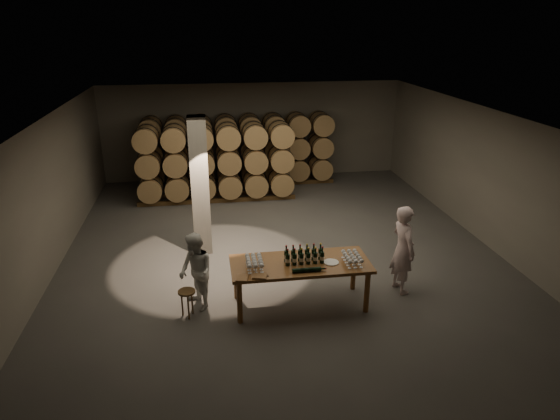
{
  "coord_description": "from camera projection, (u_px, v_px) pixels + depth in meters",
  "views": [
    {
      "loc": [
        -1.64,
        -10.67,
        5.14
      ],
      "look_at": [
        -0.04,
        -0.25,
        1.1
      ],
      "focal_mm": 32.0,
      "sensor_mm": 36.0,
      "label": 1
    }
  ],
  "objects": [
    {
      "name": "person_man",
      "position": [
        403.0,
        249.0,
        9.81
      ],
      "size": [
        0.54,
        0.73,
        1.81
      ],
      "primitive_type": "imported",
      "rotation": [
        0.0,
        0.0,
        1.75
      ],
      "color": "silver",
      "rests_on": "ground"
    },
    {
      "name": "plate",
      "position": [
        331.0,
        262.0,
        9.28
      ],
      "size": [
        0.29,
        0.29,
        0.02
      ],
      "primitive_type": "cylinder",
      "color": "white",
      "rests_on": "tasting_table"
    },
    {
      "name": "bottle_cluster",
      "position": [
        304.0,
        257.0,
        9.26
      ],
      "size": [
        0.73,
        0.23,
        0.33
      ],
      "color": "black",
      "rests_on": "tasting_table"
    },
    {
      "name": "lying_bottles",
      "position": [
        307.0,
        270.0,
        8.93
      ],
      "size": [
        0.62,
        0.08,
        0.08
      ],
      "color": "black",
      "rests_on": "tasting_table"
    },
    {
      "name": "notebook_corner",
      "position": [
        242.0,
        278.0,
        8.72
      ],
      "size": [
        0.25,
        0.29,
        0.02
      ],
      "primitive_type": "cube",
      "rotation": [
        0.0,
        0.0,
        -0.23
      ],
      "color": "brown",
      "rests_on": "tasting_table"
    },
    {
      "name": "barrel_stack_back",
      "position": [
        238.0,
        149.0,
        16.21
      ],
      "size": [
        6.26,
        0.95,
        2.31
      ],
      "color": "brown",
      "rests_on": "ground"
    },
    {
      "name": "barrel_stack_front",
      "position": [
        216.0,
        161.0,
        14.81
      ],
      "size": [
        4.7,
        0.95,
        2.31
      ],
      "color": "brown",
      "rests_on": "ground"
    },
    {
      "name": "room",
      "position": [
        200.0,
        187.0,
        11.27
      ],
      "size": [
        12.0,
        12.0,
        12.0
      ],
      "color": "#514F4C",
      "rests_on": "ground"
    },
    {
      "name": "tasting_table",
      "position": [
        300.0,
        268.0,
        9.32
      ],
      "size": [
        2.6,
        1.1,
        0.9
      ],
      "color": "brown",
      "rests_on": "ground"
    },
    {
      "name": "glass_cluster_left",
      "position": [
        254.0,
        261.0,
        9.07
      ],
      "size": [
        0.31,
        0.53,
        0.18
      ],
      "color": "silver",
      "rests_on": "tasting_table"
    },
    {
      "name": "pen",
      "position": [
        265.0,
        276.0,
        8.79
      ],
      "size": [
        0.15,
        0.02,
        0.01
      ],
      "primitive_type": "cylinder",
      "rotation": [
        0.0,
        1.57,
        -0.09
      ],
      "color": "black",
      "rests_on": "tasting_table"
    },
    {
      "name": "person_woman",
      "position": [
        196.0,
        272.0,
        9.26
      ],
      "size": [
        0.83,
        0.9,
        1.5
      ],
      "primitive_type": "imported",
      "rotation": [
        0.0,
        0.0,
        -1.13
      ],
      "color": "silver",
      "rests_on": "ground"
    },
    {
      "name": "stool",
      "position": [
        187.0,
        296.0,
        9.08
      ],
      "size": [
        0.32,
        0.32,
        0.53
      ],
      "rotation": [
        0.0,
        0.0,
        0.17
      ],
      "color": "brown",
      "rests_on": "ground"
    },
    {
      "name": "notebook_near",
      "position": [
        260.0,
        276.0,
        8.76
      ],
      "size": [
        0.29,
        0.26,
        0.03
      ],
      "primitive_type": "cube",
      "rotation": [
        0.0,
        0.0,
        -0.28
      ],
      "color": "brown",
      "rests_on": "tasting_table"
    },
    {
      "name": "glass_cluster_right",
      "position": [
        352.0,
        256.0,
        9.25
      ],
      "size": [
        0.3,
        0.52,
        0.17
      ],
      "color": "silver",
      "rests_on": "tasting_table"
    }
  ]
}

